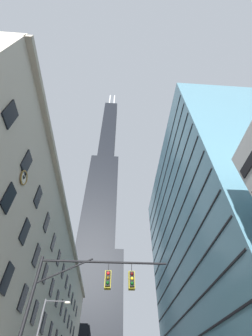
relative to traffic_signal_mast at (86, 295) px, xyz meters
The scene contains 4 objects.
station_building 29.46m from the traffic_signal_mast, 117.82° to the left, with size 13.66×70.26×23.81m.
dark_skyscraper 104.67m from the traffic_signal_mast, 94.32° to the left, with size 25.34×25.34×221.91m.
glass_office_midrise 44.76m from the traffic_signal_mast, 50.76° to the left, with size 19.96×50.91×53.87m.
traffic_signal_mast is the anchor object (origin of this frame).
Camera 1 is at (-2.56, -10.84, 1.60)m, focal length 23.04 mm.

